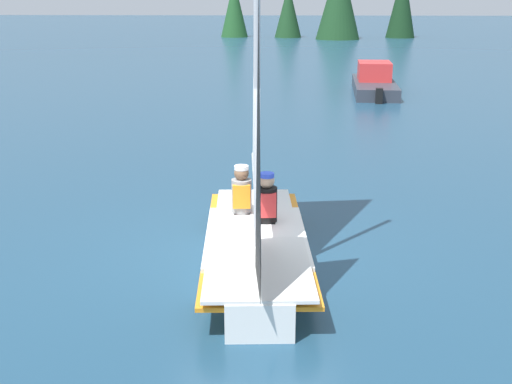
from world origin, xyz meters
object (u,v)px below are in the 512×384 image
Objects in this scene: sailor_helm at (267,209)px; motorboat_distant at (374,82)px; sailboat_main at (256,204)px; sailor_crew at (242,200)px.

sailor_helm reaches higher than motorboat_distant.
sailboat_main is 4.86× the size of sailor_helm.
sailboat_main reaches higher than sailor_crew.
motorboat_distant is at bearing 163.54° from sailboat_main.
motorboat_distant is at bearing 163.62° from sailor_helm.
motorboat_distant is (3.95, 16.07, -0.23)m from sailor_crew.
motorboat_distant is at bearing 162.02° from sailor_crew.
sailor_helm is at bearing 40.69° from sailor_crew.
sailor_helm is 1.00× the size of sailor_crew.
sailor_crew is at bearing -167.48° from sailboat_main.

